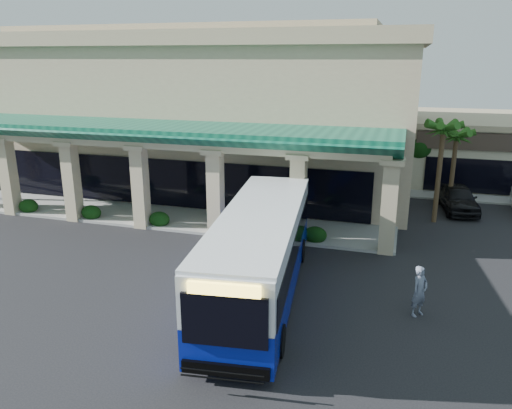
% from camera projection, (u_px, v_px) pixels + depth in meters
% --- Properties ---
extents(ground, '(110.00, 110.00, 0.00)m').
position_uv_depth(ground, '(238.00, 281.00, 21.72)').
color(ground, black).
extents(main_building, '(30.80, 14.80, 11.35)m').
position_uv_depth(main_building, '(204.00, 109.00, 37.01)').
color(main_building, tan).
rests_on(main_building, ground).
extents(arcade, '(30.00, 6.20, 5.70)m').
position_uv_depth(arcade, '(146.00, 172.00, 29.36)').
color(arcade, '#0D523D').
rests_on(arcade, ground).
extents(palm_0, '(2.40, 2.40, 6.60)m').
position_uv_depth(palm_0, '(440.00, 167.00, 28.53)').
color(palm_0, '#215316').
rests_on(palm_0, ground).
extents(palm_1, '(2.40, 2.40, 5.80)m').
position_uv_depth(palm_1, '(453.00, 165.00, 31.12)').
color(palm_1, '#215316').
rests_on(palm_1, ground).
extents(broadleaf_tree, '(2.60, 2.60, 4.81)m').
position_uv_depth(broadleaf_tree, '(418.00, 156.00, 36.40)').
color(broadleaf_tree, black).
rests_on(broadleaf_tree, ground).
extents(transit_bus, '(4.45, 13.00, 3.56)m').
position_uv_depth(transit_bus, '(260.00, 254.00, 19.94)').
color(transit_bus, '#091BA1').
rests_on(transit_bus, ground).
extents(pedestrian, '(0.82, 0.85, 1.96)m').
position_uv_depth(pedestrian, '(420.00, 291.00, 18.55)').
color(pedestrian, slate).
rests_on(pedestrian, ground).
extents(car_silver, '(2.65, 5.11, 1.66)m').
position_uv_depth(car_silver, '(458.00, 198.00, 31.36)').
color(car_silver, black).
rests_on(car_silver, ground).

